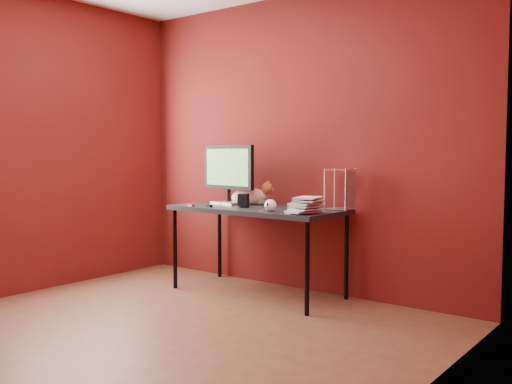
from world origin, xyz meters
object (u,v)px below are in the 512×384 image
Objects in this scene: skull_mug at (270,205)px; book_stack at (298,120)px; monitor at (228,171)px; desk at (257,213)px; cat at (250,196)px; speaker at (243,201)px.

skull_mug is 0.07× the size of book_stack.
skull_mug is (0.69, -0.30, -0.25)m from monitor.
desk is 2.44× the size of monitor.
monitor is 0.80m from skull_mug.
skull_mug is at bearing -37.01° from desk.
cat reaches higher than speaker.
desk is 3.65× the size of cat.
book_stack reaches higher than desk.
desk is 0.40m from skull_mug.
speaker is 0.08× the size of book_stack.
desk is at bearing -2.89° from monitor.
cat is 3.86× the size of skull_mug.
speaker is (-0.08, -0.09, 0.10)m from desk.
monitor is 0.42m from speaker.
cat is at bearing 156.73° from book_stack.
cat is 0.27m from speaker.
monitor reaches higher than desk.
skull_mug reaches higher than desk.
skull_mug is 0.70m from book_stack.
speaker is (0.30, -0.16, -0.24)m from monitor.
speaker is 0.89m from book_stack.
speaker is at bearing -129.03° from desk.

